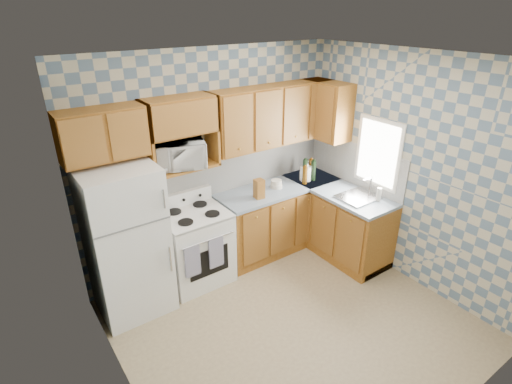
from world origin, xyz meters
The scene contains 30 objects.
floor centered at (0.00, 0.00, 0.00)m, with size 3.40×3.40×0.00m, color #836D50.
back_wall centered at (0.00, 1.60, 1.35)m, with size 3.40×0.02×2.70m, color slate.
right_wall centered at (1.70, 0.00, 1.35)m, with size 0.02×3.20×2.70m, color slate.
backsplash_back centered at (0.40, 1.59, 1.20)m, with size 2.60×0.01×0.56m, color white.
backsplash_right centered at (1.69, 0.80, 1.20)m, with size 0.01×1.60×0.56m, color white.
refrigerator centered at (-1.27, 1.25, 0.84)m, with size 0.75×0.70×1.68m, color white.
stove_body centered at (-0.47, 1.28, 0.45)m, with size 0.76×0.65×0.90m, color white.
cooktop centered at (-0.47, 1.28, 0.91)m, with size 0.76×0.65×0.03m, color silver.
backguard centered at (-0.47, 1.55, 1.00)m, with size 0.76×0.08×0.17m, color white.
dish_towel_left centered at (-0.68, 0.93, 0.54)m, with size 0.18×0.03×0.39m, color navy.
dish_towel_right centered at (-0.38, 0.93, 0.54)m, with size 0.18×0.03×0.39m, color navy.
base_cabinets_back centered at (0.82, 1.30, 0.44)m, with size 1.75×0.60×0.88m, color brown.
base_cabinets_right centered at (1.40, 0.80, 0.44)m, with size 0.60×1.60×0.88m, color brown.
countertop_back centered at (0.82, 1.30, 0.90)m, with size 1.77×0.63×0.04m, color slate.
countertop_right centered at (1.40, 0.80, 0.90)m, with size 0.63×1.60×0.04m, color slate.
upper_cabinets_back centered at (0.82, 1.44, 1.85)m, with size 1.75×0.33×0.74m, color brown.
upper_cabinets_fridge centered at (-1.29, 1.44, 1.97)m, with size 0.82×0.33×0.50m, color brown.
upper_cabinets_right centered at (1.53, 1.25, 1.85)m, with size 0.33×0.70×0.74m, color brown.
microwave_shelf centered at (-0.47, 1.44, 1.44)m, with size 0.80×0.33×0.03m, color brown.
microwave centered at (-0.50, 1.43, 1.60)m, with size 0.54×0.36×0.30m, color white.
sink centered at (1.40, 0.45, 0.93)m, with size 0.48×0.40×0.03m, color #B7B7BC.
window centered at (1.69, 0.45, 1.45)m, with size 0.02×0.66×0.86m, color white.
bottle_0 centered at (1.22, 1.25, 1.07)m, with size 0.07×0.07×0.30m, color black.
bottle_1 centered at (1.32, 1.19, 1.06)m, with size 0.07×0.07×0.28m, color black.
bottle_2 centered at (1.37, 1.29, 1.05)m, with size 0.07×0.07×0.26m, color #5C350A.
bottle_3 centered at (1.15, 1.17, 1.04)m, with size 0.07×0.07×0.24m, color #5C350A.
knife_block centered at (0.39, 1.17, 1.04)m, with size 0.11×0.11×0.25m, color brown.
electric_kettle centered at (1.24, 1.25, 1.02)m, with size 0.16×0.16×0.20m, color white.
food_containers centered at (0.76, 1.28, 0.97)m, with size 0.16×0.16×0.11m, color beige, non-canonical shape.
soap_bottle centered at (1.54, 0.25, 1.01)m, with size 0.06×0.06×0.17m, color beige.
Camera 1 is at (-2.24, -2.47, 3.09)m, focal length 28.00 mm.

